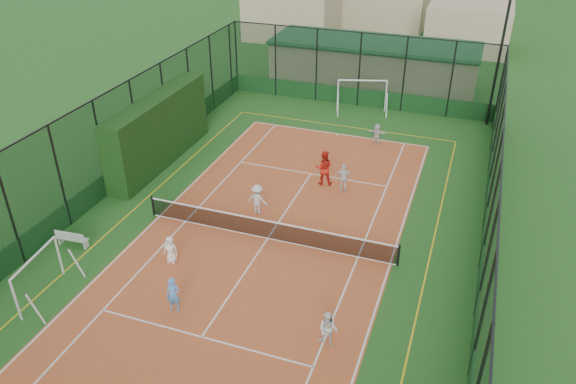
# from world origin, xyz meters

# --- Properties ---
(ground) EXTENTS (300.00, 300.00, 0.00)m
(ground) POSITION_xyz_m (0.00, 0.00, 0.00)
(ground) COLOR #2B591E
(ground) RESTS_ON ground
(court_slab) EXTENTS (11.17, 23.97, 0.01)m
(court_slab) POSITION_xyz_m (0.00, 0.00, 0.01)
(court_slab) COLOR #B25127
(court_slab) RESTS_ON ground
(tennis_net) EXTENTS (11.67, 0.12, 1.06)m
(tennis_net) POSITION_xyz_m (0.00, 0.00, 0.53)
(tennis_net) COLOR black
(tennis_net) RESTS_ON ground
(perimeter_fence) EXTENTS (18.12, 34.12, 5.00)m
(perimeter_fence) POSITION_xyz_m (0.00, 0.00, 2.50)
(perimeter_fence) COLOR black
(perimeter_fence) RESTS_ON ground
(floodlight_ne) EXTENTS (0.60, 0.26, 8.25)m
(floodlight_ne) POSITION_xyz_m (8.60, 16.60, 4.12)
(floodlight_ne) COLOR black
(floodlight_ne) RESTS_ON ground
(clubhouse) EXTENTS (15.20, 7.20, 3.15)m
(clubhouse) POSITION_xyz_m (0.00, 22.00, 1.57)
(clubhouse) COLOR tan
(clubhouse) RESTS_ON ground
(hedge_left) EXTENTS (1.30, 8.64, 3.78)m
(hedge_left) POSITION_xyz_m (-8.30, 5.04, 1.89)
(hedge_left) COLOR black
(hedge_left) RESTS_ON ground
(white_bench) EXTENTS (1.45, 0.48, 0.81)m
(white_bench) POSITION_xyz_m (-7.80, -3.31, 0.40)
(white_bench) COLOR white
(white_bench) RESTS_ON ground
(futsal_goal_near) EXTENTS (2.91, 1.15, 1.83)m
(futsal_goal_near) POSITION_xyz_m (-6.78, -6.45, 0.91)
(futsal_goal_near) COLOR white
(futsal_goal_near) RESTS_ON ground
(futsal_goal_far) EXTENTS (3.43, 1.87, 2.13)m
(futsal_goal_far) POSITION_xyz_m (0.48, 16.09, 1.06)
(futsal_goal_far) COLOR white
(futsal_goal_far) RESTS_ON ground
(child_near_left) EXTENTS (0.66, 0.49, 1.23)m
(child_near_left) POSITION_xyz_m (-3.17, -2.92, 0.63)
(child_near_left) COLOR white
(child_near_left) RESTS_ON court_slab
(child_near_mid) EXTENTS (0.58, 0.44, 1.44)m
(child_near_mid) POSITION_xyz_m (-1.58, -5.46, 0.73)
(child_near_mid) COLOR #549CEF
(child_near_mid) RESTS_ON court_slab
(child_near_right) EXTENTS (0.69, 0.55, 1.37)m
(child_near_right) POSITION_xyz_m (4.27, -5.23, 0.70)
(child_near_right) COLOR white
(child_near_right) RESTS_ON court_slab
(child_far_left) EXTENTS (1.00, 0.60, 1.52)m
(child_far_left) POSITION_xyz_m (-1.21, 1.81, 0.77)
(child_far_left) COLOR silver
(child_far_left) RESTS_ON court_slab
(child_far_right) EXTENTS (0.94, 0.53, 1.51)m
(child_far_right) POSITION_xyz_m (2.08, 5.25, 0.76)
(child_far_right) COLOR silver
(child_far_right) RESTS_ON court_slab
(child_far_back) EXTENTS (1.15, 0.45, 1.21)m
(child_far_back) POSITION_xyz_m (2.50, 11.41, 0.62)
(child_far_back) COLOR silver
(child_far_back) RESTS_ON court_slab
(coach) EXTENTS (1.07, 0.93, 1.87)m
(coach) POSITION_xyz_m (0.93, 5.59, 0.95)
(coach) COLOR red
(coach) RESTS_ON court_slab
(tennis_balls) EXTENTS (5.92, 1.40, 0.07)m
(tennis_balls) POSITION_xyz_m (0.82, 1.63, 0.04)
(tennis_balls) COLOR #CCE033
(tennis_balls) RESTS_ON court_slab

